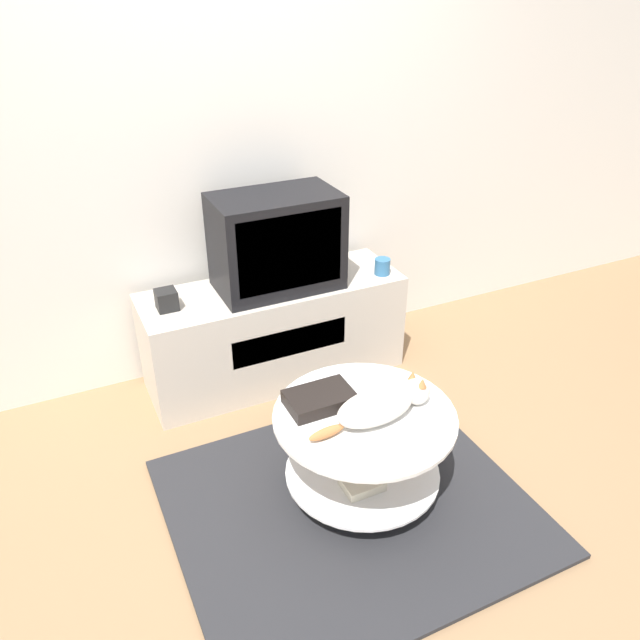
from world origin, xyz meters
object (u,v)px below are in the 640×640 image
at_px(speaker, 167,300).
at_px(cat, 382,405).
at_px(dvd_box, 320,399).
at_px(tv, 276,242).

distance_m(speaker, cat, 1.19).
xyz_separation_m(speaker, cat, (0.59, -1.03, -0.11)).
height_order(dvd_box, cat, cat).
relative_size(tv, speaker, 6.30).
bearing_deg(tv, dvd_box, -101.18).
relative_size(tv, dvd_box, 2.28).
relative_size(dvd_box, cat, 0.48).
bearing_deg(speaker, cat, -59.99).
distance_m(tv, speaker, 0.61).
bearing_deg(tv, cat, -88.99).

